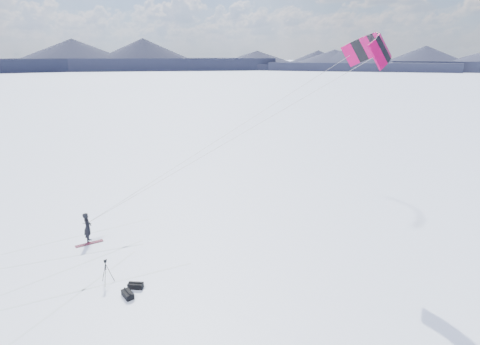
% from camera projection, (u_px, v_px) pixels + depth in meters
% --- Properties ---
extents(ground, '(1800.00, 1800.00, 0.00)m').
position_uv_depth(ground, '(98.00, 274.00, 21.52)').
color(ground, white).
extents(horizon_hills, '(704.00, 705.94, 9.92)m').
position_uv_depth(horizon_hills, '(89.00, 199.00, 20.30)').
color(horizon_hills, '#1B1E32').
rests_on(horizon_hills, ground).
extents(snow_tracks, '(13.93, 10.25, 0.01)m').
position_uv_depth(snow_tracks, '(70.00, 274.00, 21.46)').
color(snow_tracks, silver).
rests_on(snow_tracks, ground).
extents(snowkiter, '(0.71, 0.83, 1.92)m').
position_uv_depth(snowkiter, '(89.00, 241.00, 25.25)').
color(snowkiter, black).
rests_on(snowkiter, ground).
extents(snowboard, '(1.41, 1.39, 0.04)m').
position_uv_depth(snowboard, '(89.00, 244.00, 24.92)').
color(snowboard, maroon).
rests_on(snowboard, ground).
extents(tripod, '(0.66, 0.63, 1.33)m').
position_uv_depth(tripod, '(106.00, 268.00, 20.41)').
color(tripod, black).
rests_on(tripod, ground).
extents(gear_bag_a, '(0.78, 0.42, 0.33)m').
position_uv_depth(gear_bag_a, '(136.00, 286.00, 20.16)').
color(gear_bag_a, black).
rests_on(gear_bag_a, ground).
extents(gear_bag_b, '(0.82, 0.80, 0.35)m').
position_uv_depth(gear_bag_b, '(128.00, 294.00, 19.41)').
color(gear_bag_b, black).
rests_on(gear_bag_b, ground).
extents(power_kite, '(17.59, 5.95, 11.24)m').
position_uv_depth(power_kite, '(370.00, 50.00, 21.58)').
color(power_kite, '#B6034A').
rests_on(power_kite, ground).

